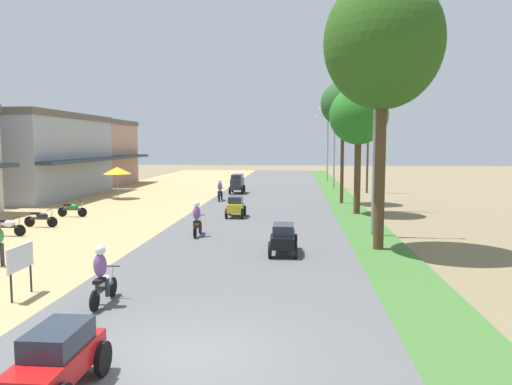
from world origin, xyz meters
The scene contains 25 objects.
ground_plane centered at (0.00, 0.00, 0.00)m, with size 180.00×180.00×0.00m, color #7A6B4C.
road_strip centered at (0.00, 0.00, 0.04)m, with size 9.00×140.00×0.08m, color #565659.
median_strip centered at (5.70, 0.00, 0.03)m, with size 2.40×140.00×0.06m, color #3D6B2D.
shophouse_mid centered at (-19.98, 29.14, 3.46)m, with size 10.20×14.14×6.90m.
shophouse_far centered at (-19.98, 41.36, 3.46)m, with size 9.01×8.96×6.90m.
parked_motorbike_nearest centered at (-11.45, 12.21, 0.55)m, with size 1.80×0.54×0.94m.
parked_motorbike_second centered at (-11.17, 14.74, 0.55)m, with size 1.80×0.54×0.94m.
parked_motorbike_third centered at (-11.17, 18.37, 0.55)m, with size 1.80×0.54×0.94m.
street_signboard centered at (-5.64, 3.42, 1.11)m, with size 0.06×1.30×1.50m.
vendor_umbrella centered at (-12.00, 28.03, 2.31)m, with size 2.20×2.20×2.52m.
median_tree_nearest centered at (5.57, 10.81, 8.41)m, with size 4.77×4.77×11.06m.
median_tree_second centered at (5.93, 21.18, 6.09)m, with size 3.60×3.60×7.88m.
median_tree_third centered at (5.48, 26.60, 7.26)m, with size 3.25×3.25×8.88m.
streetlamp_near centered at (5.80, 13.91, 4.45)m, with size 3.16×0.20×7.59m.
streetlamp_mid centered at (5.80, 38.64, 4.65)m, with size 3.16×0.20×7.98m.
streetlamp_far centered at (5.80, 48.76, 4.57)m, with size 3.16×0.20×7.83m.
utility_pole_near centered at (8.48, 34.88, 4.87)m, with size 1.80×0.20×9.36m.
utility_pole_far centered at (7.58, 22.91, 4.34)m, with size 1.80×0.20×8.30m.
car_sedan_red centered at (-1.94, -1.78, 0.74)m, with size 1.10×2.26×1.19m.
car_sedan_black centered at (1.66, 9.51, 0.74)m, with size 1.10×2.26×1.19m.
car_hatchback_yellow centered at (-1.43, 19.00, 0.75)m, with size 1.04×2.00×1.23m.
car_van_charcoal centered at (-3.03, 32.82, 1.02)m, with size 1.19×2.41×1.67m.
motorbike_foreground_rider centered at (-3.05, 2.94, 0.86)m, with size 0.54×1.80×1.66m.
motorbike_ahead_second centered at (-2.49, 12.89, 0.86)m, with size 0.54×1.80×1.66m.
motorbike_ahead_third centered at (-3.64, 27.12, 0.86)m, with size 0.54×1.80×1.66m.
Camera 1 is at (2.15, -9.55, 4.42)m, focal length 34.28 mm.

